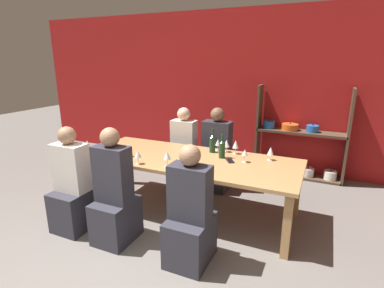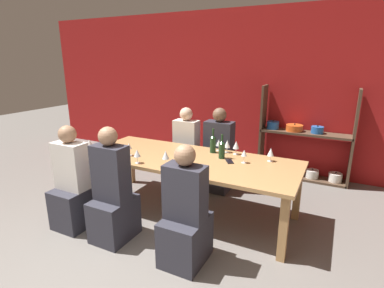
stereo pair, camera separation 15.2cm
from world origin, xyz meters
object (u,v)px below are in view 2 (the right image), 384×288
Objects in this scene: wine_bottle_dark at (222,149)px; person_near_a at (74,190)px; wine_glass_white_b at (219,143)px; person_near_b at (185,221)px; wine_glass_white_a at (89,143)px; cell_phone at (229,161)px; wine_glass_white_c at (271,152)px; person_near_c at (113,199)px; wine_glass_empty_a at (227,144)px; wine_glass_empty_c at (137,153)px; person_far_a at (218,160)px; dining_table at (188,163)px; wine_glass_empty_b at (129,146)px; wine_bottle_green at (213,143)px; shelf_unit at (304,145)px; wine_glass_red_a at (166,155)px; wine_glass_red_b at (236,145)px; wine_glass_white_d at (244,154)px.

person_near_a is (-1.40, -1.03, -0.40)m from wine_bottle_dark.
person_near_b is at bearing -81.26° from wine_glass_white_b.
wine_glass_white_a reaches higher than cell_phone.
wine_glass_white_c is 0.13× the size of person_near_c.
person_near_b is (0.08, -1.28, -0.41)m from wine_glass_empty_a.
person_near_c is (-0.01, -0.43, -0.39)m from wine_glass_empty_c.
person_far_a is 0.98× the size of person_near_c.
dining_table is 16.00× the size of wine_glass_empty_c.
dining_table is 0.99m from wine_glass_white_c.
wine_glass_white_b is at bearing 170.98° from wine_glass_empty_a.
person_far_a is (-0.32, 0.70, -0.40)m from wine_bottle_dark.
wine_glass_empty_b is (0.56, 0.10, -0.00)m from wine_glass_white_a.
wine_glass_white_a is at bearing -161.90° from wine_bottle_dark.
person_near_c reaches higher than wine_glass_empty_b.
person_near_c is (-0.87, -0.00, 0.03)m from person_near_b.
wine_glass_white_c is (0.55, 0.15, -0.01)m from wine_bottle_dark.
wine_bottle_green reaches higher than wine_glass_white_c.
shelf_unit is at bearing -138.58° from person_far_a.
wine_bottle_green is 0.99m from wine_glass_empty_c.
wine_glass_red_a is (0.35, 0.06, 0.01)m from wine_glass_empty_c.
person_near_a is 0.58m from person_near_c.
wine_glass_red_b reaches higher than wine_glass_white_a.
person_near_a is (-1.53, -0.95, -0.29)m from cell_phone.
person_far_a reaches higher than wine_glass_empty_a.
cell_phone is 0.95m from person_far_a.
person_near_c reaches higher than cell_phone.
wine_glass_white_c is 0.14× the size of person_near_a.
person_near_c is at bearing -138.88° from wine_glass_white_c.
person_near_b reaches higher than wine_glass_empty_b.
wine_bottle_green reaches higher than dining_table.
person_far_a is (1.08, 1.74, 0.00)m from person_near_a.
wine_bottle_dark reaches higher than wine_glass_empty_a.
wine_glass_red_a is 0.76m from cell_phone.
wine_glass_red_b is at bearing 11.64° from wine_bottle_green.
wine_glass_white_c is at bearing 147.70° from person_far_a.
person_near_b is at bearing -112.74° from wine_glass_white_c.
shelf_unit reaches higher than person_far_a.
wine_glass_empty_a is at bearing 50.80° from dining_table.
dining_table is 14.40× the size of wine_glass_red_a.
person_near_c reaches higher than wine_glass_red_b.
wine_bottle_dark is at bearing -61.04° from wine_glass_white_b.
person_far_a is at bearing 131.30° from wine_glass_red_b.
wine_glass_red_b is (1.16, 0.65, 0.00)m from wine_glass_empty_b.
person_near_b is (-0.08, -0.95, -0.30)m from cell_phone.
wine_glass_empty_c is 0.90× the size of wine_glass_red_a.
person_far_a is at bearing 69.69° from wine_glass_empty_c.
wine_glass_white_a is 1.81m from cell_phone.
wine_bottle_green reaches higher than wine_glass_white_a.
wine_glass_white_d is (-0.47, -1.70, 0.28)m from shelf_unit.
wine_bottle_dark is 1.84× the size of wine_glass_white_c.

